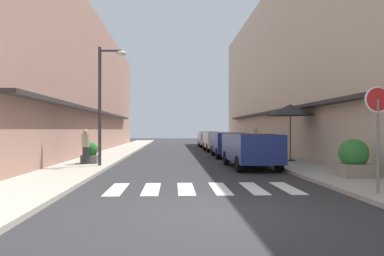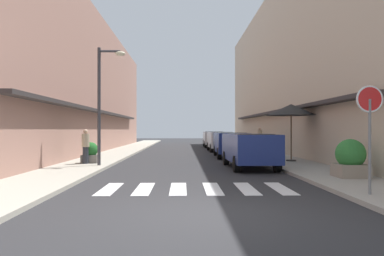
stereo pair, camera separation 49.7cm
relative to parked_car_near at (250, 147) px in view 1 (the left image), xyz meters
name	(u,v)px [view 1 (the left image)]	position (x,y,z in m)	size (l,w,h in m)	color
ground_plane	(186,155)	(-2.47, 8.19, -0.92)	(91.09, 91.09, 0.00)	#2B2B2D
sidewalk_left	(112,154)	(-7.21, 8.19, -0.86)	(2.42, 57.97, 0.12)	#ADA899
sidewalk_right	(258,154)	(2.26, 8.19, -0.86)	(2.42, 57.97, 0.12)	#9E998E
building_row_left	(58,83)	(-10.91, 9.26, 3.80)	(5.50, 39.26, 9.46)	#A87A6B
building_row_right	(308,69)	(5.97, 9.26, 4.91)	(5.50, 39.26, 11.67)	#C6B299
crosswalk	(203,189)	(-2.47, -5.36, -0.92)	(5.20, 2.20, 0.01)	silver
parked_car_near	(250,147)	(0.00, 0.00, 0.00)	(1.89, 4.50, 1.47)	navy
parked_car_mid	(229,142)	(0.00, 6.12, 0.00)	(1.87, 4.40, 1.47)	navy
parked_car_far	(217,139)	(0.00, 12.03, 0.00)	(1.86, 3.98, 1.47)	silver
parked_car_distant	(209,137)	(0.00, 18.48, 0.00)	(1.85, 4.37, 1.47)	silver
round_street_sign	(378,111)	(1.59, -7.00, 1.17)	(0.65, 0.07, 2.57)	slate
street_lamp	(104,93)	(-6.22, 0.29, 2.30)	(1.19, 0.28, 5.04)	#38383D
cafe_umbrella	(290,110)	(2.43, 2.19, 1.67)	(2.39, 2.39, 2.77)	#262626
planter_corner	(354,159)	(2.58, -3.86, -0.22)	(0.96, 0.96, 1.22)	gray
planter_midblock	(90,153)	(-7.08, 1.47, -0.36)	(0.73, 0.73, 0.95)	slate
planter_far	(261,144)	(2.47, 8.40, -0.25)	(0.84, 0.84, 1.14)	slate
pedestrian_walking_near	(85,146)	(-7.19, 1.03, 0.00)	(0.34, 0.34, 1.54)	#282B33
pedestrian_walking_far	(256,138)	(2.97, 12.13, 0.09)	(0.34, 0.34, 1.70)	#282B33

